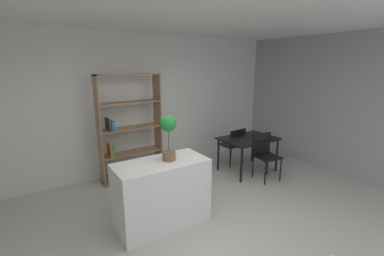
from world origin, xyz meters
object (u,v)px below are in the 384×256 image
kitchen_island (162,193)px  dining_chair_far (234,143)px  open_bookshelf (127,133)px  dining_chair_near (264,152)px  potted_plant_on_island (168,133)px  dining_table (248,141)px

kitchen_island → dining_chair_far: 2.65m
open_bookshelf → kitchen_island: bearing=-94.6°
dining_chair_near → potted_plant_on_island: bearing=-165.6°
potted_plant_on_island → dining_table: bearing=17.4°
open_bookshelf → dining_table: size_ratio=1.80×
dining_chair_near → kitchen_island: bearing=-165.9°
potted_plant_on_island → dining_chair_near: size_ratio=0.70×
kitchen_island → dining_chair_near: kitchen_island is taller
dining_chair_far → dining_table: bearing=87.4°
open_bookshelf → dining_chair_far: bearing=-14.7°
potted_plant_on_island → dining_table: potted_plant_on_island is taller
potted_plant_on_island → open_bookshelf: size_ratio=0.31×
potted_plant_on_island → dining_table: (2.26, 0.71, -0.67)m
dining_table → kitchen_island: bearing=-163.4°
dining_table → dining_chair_near: size_ratio=1.27×
kitchen_island → potted_plant_on_island: bearing=0.7°
dining_chair_near → dining_chair_far: 0.88m
dining_table → dining_chair_far: size_ratio=1.36×
dining_table → dining_chair_far: 0.46m
kitchen_island → open_bookshelf: 1.81m
open_bookshelf → dining_table: open_bookshelf is taller
open_bookshelf → dining_chair_far: size_ratio=2.45×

